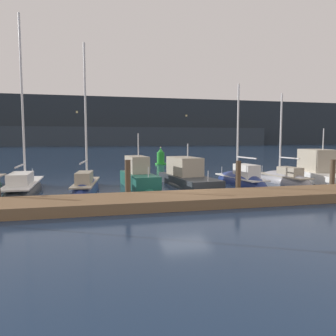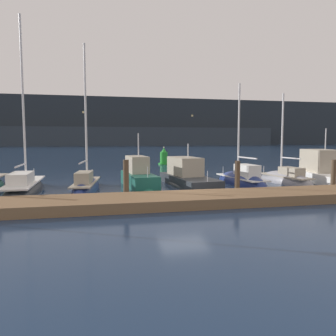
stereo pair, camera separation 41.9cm
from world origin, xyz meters
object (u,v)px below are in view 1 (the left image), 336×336
object	(u,v)px
sailboat_berth_7	(241,182)
sailboat_berth_8	(284,182)
sailboat_berth_3	(24,190)
motorboat_berth_5	(139,181)
sailboat_berth_4	(86,188)
motorboat_berth_6	(188,180)
motorboat_berth_9	(322,176)
channel_buoy	(161,158)

from	to	relation	value
sailboat_berth_7	sailboat_berth_8	size ratio (longest dim) A/B	1.09
sailboat_berth_7	sailboat_berth_8	bearing A→B (deg)	-3.28
sailboat_berth_3	motorboat_berth_5	bearing A→B (deg)	5.24
sailboat_berth_4	motorboat_berth_5	distance (m)	3.27
sailboat_berth_3	sailboat_berth_4	world-z (taller)	sailboat_berth_3
motorboat_berth_5	sailboat_berth_3	bearing A→B (deg)	-174.76
sailboat_berth_3	motorboat_berth_6	world-z (taller)	sailboat_berth_3
motorboat_berth_5	motorboat_berth_9	world-z (taller)	motorboat_berth_9
motorboat_berth_5	sailboat_berth_8	distance (m)	9.94
sailboat_berth_3	sailboat_berth_7	xyz separation A→B (m)	(13.42, 0.30, -0.02)
sailboat_berth_8	motorboat_berth_9	xyz separation A→B (m)	(3.05, 0.07, 0.32)
sailboat_berth_4	motorboat_berth_6	xyz separation A→B (m)	(6.40, 0.63, 0.19)
sailboat_berth_3	sailboat_berth_8	size ratio (longest dim) A/B	1.53
sailboat_berth_4	channel_buoy	distance (m)	19.58
sailboat_berth_3	motorboat_berth_6	bearing A→B (deg)	3.57
sailboat_berth_4	sailboat_berth_7	bearing A→B (deg)	1.81
sailboat_berth_4	motorboat_berth_5	bearing A→B (deg)	11.02
sailboat_berth_3	sailboat_berth_8	distance (m)	16.52
sailboat_berth_4	sailboat_berth_8	size ratio (longest dim) A/B	1.34
motorboat_berth_9	channel_buoy	size ratio (longest dim) A/B	3.64
sailboat_berth_4	sailboat_berth_7	distance (m)	10.03
sailboat_berth_3	channel_buoy	xyz separation A→B (m)	(11.74, 17.68, 0.64)
motorboat_berth_9	motorboat_berth_6	bearing A→B (deg)	177.53
sailboat_berth_4	sailboat_berth_8	bearing A→B (deg)	0.61
motorboat_berth_5	motorboat_berth_6	size ratio (longest dim) A/B	0.78
motorboat_berth_6	motorboat_berth_9	bearing A→B (deg)	-2.47
motorboat_berth_6	motorboat_berth_9	world-z (taller)	motorboat_berth_9
channel_buoy	sailboat_berth_3	bearing A→B (deg)	-123.59
motorboat_berth_9	sailboat_berth_7	bearing A→B (deg)	178.97
motorboat_berth_9	sailboat_berth_3	bearing A→B (deg)	-179.45
sailboat_berth_7	channel_buoy	bearing A→B (deg)	95.53
motorboat_berth_6	sailboat_berth_7	bearing A→B (deg)	-4.91
sailboat_berth_4	channel_buoy	world-z (taller)	sailboat_berth_4
motorboat_berth_5	sailboat_berth_7	size ratio (longest dim) A/B	0.71
sailboat_berth_4	motorboat_berth_9	xyz separation A→B (m)	(16.17, 0.21, 0.28)
motorboat_berth_5	motorboat_berth_6	world-z (taller)	motorboat_berth_5
sailboat_berth_8	motorboat_berth_5	bearing A→B (deg)	177.21
sailboat_berth_4	motorboat_berth_6	size ratio (longest dim) A/B	1.36
sailboat_berth_8	channel_buoy	xyz separation A→B (m)	(-4.78, 17.56, 0.69)
channel_buoy	motorboat_berth_9	bearing A→B (deg)	-65.89
sailboat_berth_3	sailboat_berth_4	distance (m)	3.40
sailboat_berth_3	channel_buoy	bearing A→B (deg)	56.41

